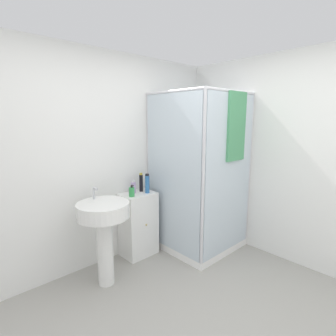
{
  "coord_description": "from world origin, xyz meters",
  "views": [
    {
      "loc": [
        -1.46,
        -1.07,
        1.74
      ],
      "look_at": [
        0.55,
        1.1,
        1.18
      ],
      "focal_mm": 28.0,
      "sensor_mm": 36.0,
      "label": 1
    }
  ],
  "objects_px": {
    "soap_dispenser": "(132,192)",
    "shampoo_bottle_tall_black": "(141,182)",
    "sink": "(104,224)",
    "shampoo_bottle_blue": "(147,184)",
    "lotion_bottle_white": "(133,187)"
  },
  "relations": [
    {
      "from": "soap_dispenser",
      "to": "shampoo_bottle_tall_black",
      "type": "height_order",
      "value": "shampoo_bottle_tall_black"
    },
    {
      "from": "sink",
      "to": "shampoo_bottle_tall_black",
      "type": "distance_m",
      "value": 0.83
    },
    {
      "from": "shampoo_bottle_blue",
      "to": "lotion_bottle_white",
      "type": "relative_size",
      "value": 1.46
    },
    {
      "from": "shampoo_bottle_tall_black",
      "to": "lotion_bottle_white",
      "type": "bearing_deg",
      "value": 176.72
    },
    {
      "from": "lotion_bottle_white",
      "to": "shampoo_bottle_tall_black",
      "type": "bearing_deg",
      "value": -3.28
    },
    {
      "from": "sink",
      "to": "lotion_bottle_white",
      "type": "distance_m",
      "value": 0.72
    },
    {
      "from": "soap_dispenser",
      "to": "shampoo_bottle_blue",
      "type": "bearing_deg",
      "value": -2.12
    },
    {
      "from": "shampoo_bottle_tall_black",
      "to": "shampoo_bottle_blue",
      "type": "bearing_deg",
      "value": -84.73
    },
    {
      "from": "sink",
      "to": "shampoo_bottle_tall_black",
      "type": "bearing_deg",
      "value": 23.57
    },
    {
      "from": "shampoo_bottle_tall_black",
      "to": "sink",
      "type": "bearing_deg",
      "value": -156.43
    },
    {
      "from": "shampoo_bottle_tall_black",
      "to": "shampoo_bottle_blue",
      "type": "relative_size",
      "value": 0.98
    },
    {
      "from": "sink",
      "to": "lotion_bottle_white",
      "type": "xyz_separation_m",
      "value": [
        0.6,
        0.32,
        0.21
      ]
    },
    {
      "from": "sink",
      "to": "soap_dispenser",
      "type": "bearing_deg",
      "value": 22.76
    },
    {
      "from": "shampoo_bottle_blue",
      "to": "lotion_bottle_white",
      "type": "xyz_separation_m",
      "value": [
        -0.13,
        0.12,
        -0.05
      ]
    },
    {
      "from": "shampoo_bottle_blue",
      "to": "lotion_bottle_white",
      "type": "bearing_deg",
      "value": 136.65
    }
  ]
}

